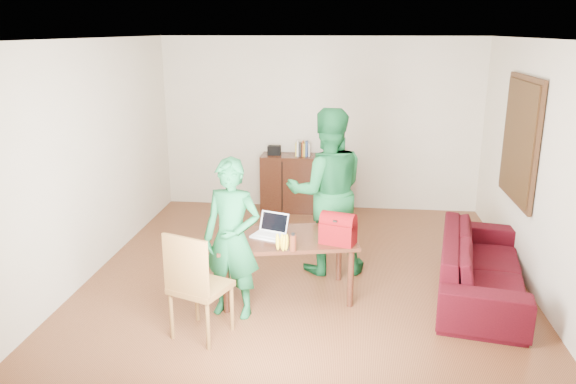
# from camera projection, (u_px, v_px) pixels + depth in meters

# --- Properties ---
(room) EXTENTS (5.20, 5.70, 2.90)m
(room) POSITION_uv_depth(u_px,v_px,m) (308.00, 166.00, 6.35)
(room) COLOR #4C2413
(room) RESTS_ON ground
(table) EXTENTS (1.58, 1.09, 0.68)m
(table) POSITION_uv_depth(u_px,v_px,m) (286.00, 244.00, 5.98)
(table) COLOR black
(table) RESTS_ON ground
(chair) EXTENTS (0.61, 0.60, 1.05)m
(chair) POSITION_uv_depth(u_px,v_px,m) (201.00, 305.00, 5.25)
(chair) COLOR brown
(chair) RESTS_ON ground
(person_near) EXTENTS (0.65, 0.49, 1.62)m
(person_near) POSITION_uv_depth(u_px,v_px,m) (232.00, 239.00, 5.53)
(person_near) COLOR #145A2D
(person_near) RESTS_ON ground
(person_far) EXTENTS (1.08, 0.91, 1.96)m
(person_far) POSITION_uv_depth(u_px,v_px,m) (327.00, 192.00, 6.53)
(person_far) COLOR #145D2C
(person_far) RESTS_ON ground
(laptop) EXTENTS (0.38, 0.32, 0.23)m
(laptop) POSITION_uv_depth(u_px,v_px,m) (268.00, 233.00, 5.94)
(laptop) COLOR white
(laptop) RESTS_ON table
(bananas) EXTENTS (0.18, 0.12, 0.07)m
(bananas) POSITION_uv_depth(u_px,v_px,m) (282.00, 247.00, 5.59)
(bananas) COLOR gold
(bananas) RESTS_ON table
(bottle) EXTENTS (0.08, 0.08, 0.19)m
(bottle) POSITION_uv_depth(u_px,v_px,m) (293.00, 242.00, 5.55)
(bottle) COLOR #562313
(bottle) RESTS_ON table
(red_bag) EXTENTS (0.40, 0.30, 0.26)m
(red_bag) POSITION_uv_depth(u_px,v_px,m) (338.00, 231.00, 5.74)
(red_bag) COLOR #6A0708
(red_bag) RESTS_ON table
(sofa) EXTENTS (1.24, 2.32, 0.64)m
(sofa) POSITION_uv_depth(u_px,v_px,m) (482.00, 265.00, 6.12)
(sofa) COLOR #3C0716
(sofa) RESTS_ON ground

